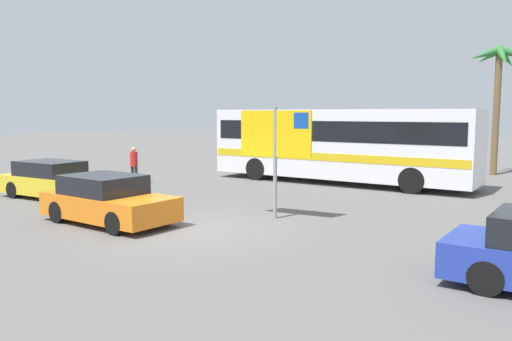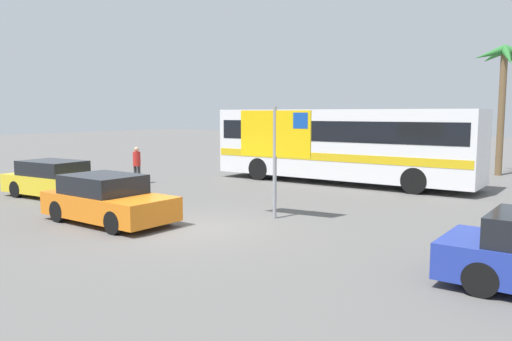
{
  "view_description": "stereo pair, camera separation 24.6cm",
  "coord_description": "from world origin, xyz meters",
  "px_view_note": "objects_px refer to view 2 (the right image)",
  "views": [
    {
      "loc": [
        8.97,
        -9.83,
        3.03
      ],
      "look_at": [
        0.39,
        2.82,
        1.3
      ],
      "focal_mm": 35.81,
      "sensor_mm": 36.0,
      "label": 1
    },
    {
      "loc": [
        9.17,
        -9.69,
        3.03
      ],
      "look_at": [
        0.39,
        2.82,
        1.3
      ],
      "focal_mm": 35.81,
      "sensor_mm": 36.0,
      "label": 2
    }
  ],
  "objects_px": {
    "pedestrian_by_bus": "(137,162)",
    "bus_front_coach": "(342,142)",
    "car_yellow": "(56,180)",
    "car_orange": "(108,200)",
    "ferry_sign": "(276,138)"
  },
  "relations": [
    {
      "from": "bus_front_coach",
      "to": "pedestrian_by_bus",
      "type": "xyz_separation_m",
      "value": [
        -7.07,
        -5.19,
        -0.85
      ]
    },
    {
      "from": "bus_front_coach",
      "to": "car_yellow",
      "type": "bearing_deg",
      "value": -125.74
    },
    {
      "from": "car_yellow",
      "to": "pedestrian_by_bus",
      "type": "xyz_separation_m",
      "value": [
        -0.38,
        4.11,
        0.3
      ]
    },
    {
      "from": "car_yellow",
      "to": "car_orange",
      "type": "bearing_deg",
      "value": -21.82
    },
    {
      "from": "car_yellow",
      "to": "pedestrian_by_bus",
      "type": "relative_size",
      "value": 2.79
    },
    {
      "from": "car_yellow",
      "to": "ferry_sign",
      "type": "bearing_deg",
      "value": 6.85
    },
    {
      "from": "car_orange",
      "to": "car_yellow",
      "type": "distance_m",
      "value": 5.14
    },
    {
      "from": "ferry_sign",
      "to": "pedestrian_by_bus",
      "type": "height_order",
      "value": "ferry_sign"
    },
    {
      "from": "car_orange",
      "to": "car_yellow",
      "type": "bearing_deg",
      "value": 163.05
    },
    {
      "from": "ferry_sign",
      "to": "car_yellow",
      "type": "xyz_separation_m",
      "value": [
        -8.41,
        -1.47,
        -1.69
      ]
    },
    {
      "from": "pedestrian_by_bus",
      "to": "car_orange",
      "type": "bearing_deg",
      "value": 25.07
    },
    {
      "from": "bus_front_coach",
      "to": "ferry_sign",
      "type": "relative_size",
      "value": 3.56
    },
    {
      "from": "bus_front_coach",
      "to": "pedestrian_by_bus",
      "type": "height_order",
      "value": "bus_front_coach"
    },
    {
      "from": "pedestrian_by_bus",
      "to": "bus_front_coach",
      "type": "bearing_deg",
      "value": 109.04
    },
    {
      "from": "ferry_sign",
      "to": "car_yellow",
      "type": "height_order",
      "value": "ferry_sign"
    }
  ]
}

